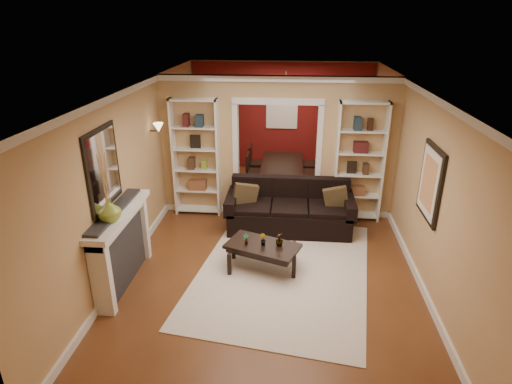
# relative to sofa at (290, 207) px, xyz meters

# --- Properties ---
(floor) EXTENTS (8.00, 8.00, 0.00)m
(floor) POSITION_rel_sofa_xyz_m (-0.28, -0.45, -0.45)
(floor) COLOR brown
(floor) RESTS_ON ground
(ceiling) EXTENTS (8.00, 8.00, 0.00)m
(ceiling) POSITION_rel_sofa_xyz_m (-0.28, -0.45, 2.25)
(ceiling) COLOR white
(ceiling) RESTS_ON ground
(wall_back) EXTENTS (8.00, 0.00, 8.00)m
(wall_back) POSITION_rel_sofa_xyz_m (-0.28, 3.55, 0.90)
(wall_back) COLOR tan
(wall_back) RESTS_ON ground
(wall_front) EXTENTS (8.00, 0.00, 8.00)m
(wall_front) POSITION_rel_sofa_xyz_m (-0.28, -4.45, 0.90)
(wall_front) COLOR tan
(wall_front) RESTS_ON ground
(wall_left) EXTENTS (0.00, 8.00, 8.00)m
(wall_left) POSITION_rel_sofa_xyz_m (-2.53, -0.45, 0.90)
(wall_left) COLOR tan
(wall_left) RESTS_ON ground
(wall_right) EXTENTS (0.00, 8.00, 8.00)m
(wall_right) POSITION_rel_sofa_xyz_m (1.97, -0.45, 0.90)
(wall_right) COLOR tan
(wall_right) RESTS_ON ground
(partition_wall) EXTENTS (4.50, 0.15, 2.70)m
(partition_wall) POSITION_rel_sofa_xyz_m (-0.28, 0.75, 0.90)
(partition_wall) COLOR tan
(partition_wall) RESTS_ON floor
(red_back_panel) EXTENTS (4.44, 0.04, 2.64)m
(red_back_panel) POSITION_rel_sofa_xyz_m (-0.28, 3.52, 0.87)
(red_back_panel) COLOR maroon
(red_back_panel) RESTS_ON floor
(dining_window) EXTENTS (0.78, 0.03, 0.98)m
(dining_window) POSITION_rel_sofa_xyz_m (-0.28, 3.48, 1.10)
(dining_window) COLOR #8CA5CC
(dining_window) RESTS_ON wall_back
(area_rug) EXTENTS (3.05, 3.90, 0.01)m
(area_rug) POSITION_rel_sofa_xyz_m (-0.06, -1.42, -0.45)
(area_rug) COLOR beige
(area_rug) RESTS_ON floor
(sofa) EXTENTS (2.32, 1.00, 0.91)m
(sofa) POSITION_rel_sofa_xyz_m (0.00, 0.00, 0.00)
(sofa) COLOR black
(sofa) RESTS_ON floor
(pillow_left) EXTENTS (0.45, 0.27, 0.44)m
(pillow_left) POSITION_rel_sofa_xyz_m (-0.82, -0.02, 0.21)
(pillow_left) COLOR brown
(pillow_left) RESTS_ON sofa
(pillow_right) EXTENTS (0.42, 0.13, 0.42)m
(pillow_right) POSITION_rel_sofa_xyz_m (0.82, -0.02, 0.20)
(pillow_right) COLOR brown
(pillow_right) RESTS_ON sofa
(coffee_table) EXTENTS (1.24, 0.94, 0.42)m
(coffee_table) POSITION_rel_sofa_xyz_m (-0.40, -1.38, -0.24)
(coffee_table) COLOR black
(coffee_table) RESTS_ON floor
(plant_left) EXTENTS (0.11, 0.09, 0.17)m
(plant_left) POSITION_rel_sofa_xyz_m (-0.65, -1.38, 0.05)
(plant_left) COLOR #336626
(plant_left) RESTS_ON coffee_table
(plant_center) EXTENTS (0.13, 0.12, 0.18)m
(plant_center) POSITION_rel_sofa_xyz_m (-0.40, -1.38, 0.06)
(plant_center) COLOR #336626
(plant_center) RESTS_ON coffee_table
(plant_right) EXTENTS (0.15, 0.15, 0.21)m
(plant_right) POSITION_rel_sofa_xyz_m (-0.14, -1.38, 0.07)
(plant_right) COLOR #336626
(plant_right) RESTS_ON coffee_table
(bookshelf_left) EXTENTS (0.90, 0.30, 2.30)m
(bookshelf_left) POSITION_rel_sofa_xyz_m (-1.83, 0.58, 0.70)
(bookshelf_left) COLOR white
(bookshelf_left) RESTS_ON floor
(bookshelf_right) EXTENTS (0.90, 0.30, 2.30)m
(bookshelf_right) POSITION_rel_sofa_xyz_m (1.27, 0.58, 0.70)
(bookshelf_right) COLOR white
(bookshelf_right) RESTS_ON floor
(fireplace) EXTENTS (0.32, 1.70, 1.16)m
(fireplace) POSITION_rel_sofa_xyz_m (-2.37, -1.95, 0.13)
(fireplace) COLOR white
(fireplace) RESTS_ON floor
(vase) EXTENTS (0.33, 0.33, 0.32)m
(vase) POSITION_rel_sofa_xyz_m (-2.37, -2.24, 0.87)
(vase) COLOR olive
(vase) RESTS_ON fireplace
(mirror) EXTENTS (0.03, 0.95, 1.10)m
(mirror) POSITION_rel_sofa_xyz_m (-2.51, -1.95, 1.35)
(mirror) COLOR silver
(mirror) RESTS_ON wall_left
(wall_sconce) EXTENTS (0.18, 0.18, 0.22)m
(wall_sconce) POSITION_rel_sofa_xyz_m (-2.43, 0.10, 1.38)
(wall_sconce) COLOR #FFE0A5
(wall_sconce) RESTS_ON wall_left
(framed_art) EXTENTS (0.04, 0.85, 1.05)m
(framed_art) POSITION_rel_sofa_xyz_m (1.93, -1.45, 1.10)
(framed_art) COLOR black
(framed_art) RESTS_ON wall_right
(dining_table) EXTENTS (1.69, 0.94, 0.60)m
(dining_table) POSITION_rel_sofa_xyz_m (-0.17, 2.11, -0.16)
(dining_table) COLOR black
(dining_table) RESTS_ON floor
(dining_chair_nw) EXTENTS (0.45, 0.45, 0.90)m
(dining_chair_nw) POSITION_rel_sofa_xyz_m (-0.72, 1.81, -0.00)
(dining_chair_nw) COLOR black
(dining_chair_nw) RESTS_ON floor
(dining_chair_ne) EXTENTS (0.56, 0.56, 0.93)m
(dining_chair_ne) POSITION_rel_sofa_xyz_m (0.38, 1.81, 0.01)
(dining_chair_ne) COLOR black
(dining_chair_ne) RESTS_ON floor
(dining_chair_sw) EXTENTS (0.49, 0.49, 0.92)m
(dining_chair_sw) POSITION_rel_sofa_xyz_m (-0.72, 2.41, 0.01)
(dining_chair_sw) COLOR black
(dining_chair_sw) RESTS_ON floor
(dining_chair_se) EXTENTS (0.61, 0.61, 0.93)m
(dining_chair_se) POSITION_rel_sofa_xyz_m (0.38, 2.41, 0.01)
(dining_chair_se) COLOR black
(dining_chair_se) RESTS_ON floor
(chandelier) EXTENTS (0.50, 0.50, 0.30)m
(chandelier) POSITION_rel_sofa_xyz_m (-0.28, 2.25, 1.57)
(chandelier) COLOR #372419
(chandelier) RESTS_ON ceiling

